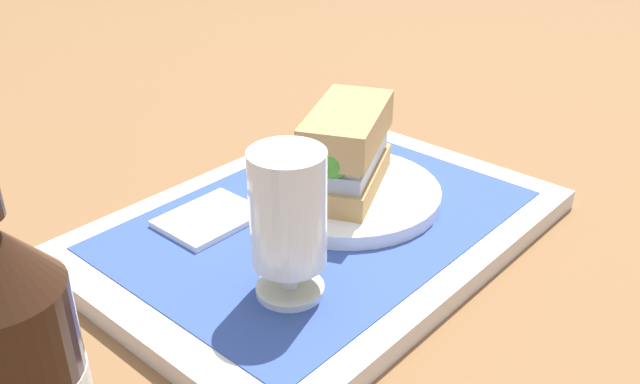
{
  "coord_description": "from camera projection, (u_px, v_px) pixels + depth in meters",
  "views": [
    {
      "loc": [
        0.42,
        0.38,
        0.35
      ],
      "look_at": [
        0.0,
        0.0,
        0.05
      ],
      "focal_mm": 38.32,
      "sensor_mm": 36.0,
      "label": 1
    }
  ],
  "objects": [
    {
      "name": "plate",
      "position": [
        346.0,
        194.0,
        0.69
      ],
      "size": [
        0.19,
        0.19,
        0.01
      ],
      "primitive_type": "cylinder",
      "color": "white",
      "rests_on": "placemat"
    },
    {
      "name": "sandwich",
      "position": [
        346.0,
        150.0,
        0.66
      ],
      "size": [
        0.14,
        0.11,
        0.08
      ],
      "rotation": [
        0.0,
        0.0,
        0.44
      ],
      "color": "tan",
      "rests_on": "plate"
    },
    {
      "name": "tray",
      "position": [
        320.0,
        228.0,
        0.66
      ],
      "size": [
        0.44,
        0.32,
        0.02
      ],
      "primitive_type": "cube",
      "color": "silver",
      "rests_on": "ground_plane"
    },
    {
      "name": "placemat",
      "position": [
        320.0,
        219.0,
        0.66
      ],
      "size": [
        0.38,
        0.27,
        0.0
      ],
      "primitive_type": "cube",
      "color": "#2D4793",
      "rests_on": "tray"
    },
    {
      "name": "napkin_folded",
      "position": [
        210.0,
        218.0,
        0.65
      ],
      "size": [
        0.09,
        0.07,
        0.01
      ],
      "primitive_type": "cube",
      "color": "white",
      "rests_on": "placemat"
    },
    {
      "name": "ground_plane",
      "position": [
        320.0,
        237.0,
        0.67
      ],
      "size": [
        3.0,
        3.0,
        0.0
      ],
      "primitive_type": "plane",
      "color": "brown"
    },
    {
      "name": "beer_glass",
      "position": [
        288.0,
        219.0,
        0.52
      ],
      "size": [
        0.06,
        0.06,
        0.12
      ],
      "color": "silver",
      "rests_on": "placemat"
    }
  ]
}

